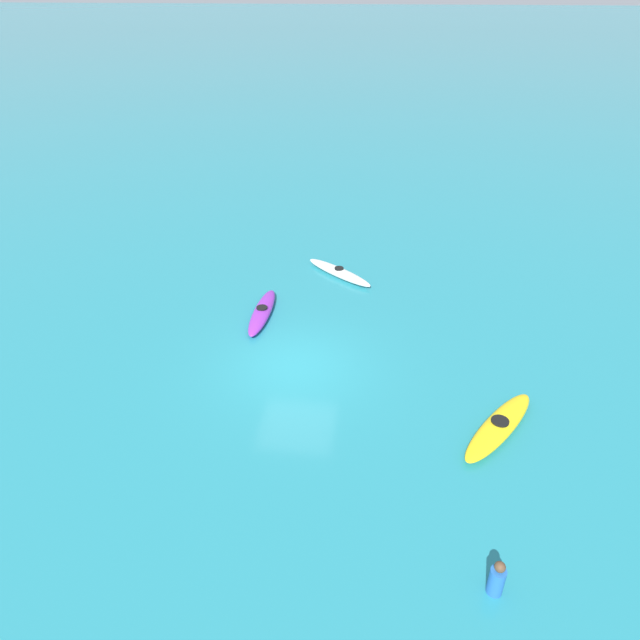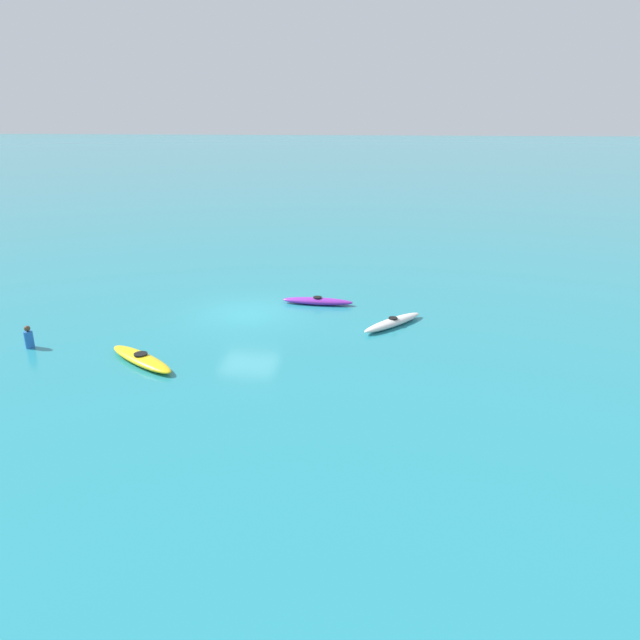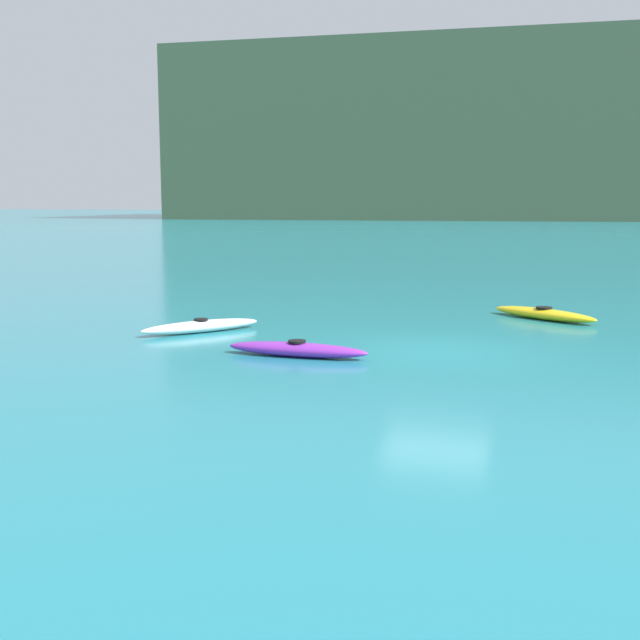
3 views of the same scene
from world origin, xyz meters
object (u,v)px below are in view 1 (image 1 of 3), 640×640
Objects in this scene: kayak_purple at (262,312)px; kayak_yellow at (499,426)px; kayak_white at (339,272)px; person_near_shore at (497,579)px.

kayak_purple is 9.18m from kayak_yellow.
kayak_white is 3.44× the size of person_near_shore.
kayak_yellow is (8.66, 5.21, 0.00)m from kayak_white.
person_near_shore is (13.45, 4.48, 0.22)m from kayak_white.
person_near_shore is at bearing 18.40° from kayak_white.
kayak_yellow is 3.80× the size of person_near_shore.
kayak_purple is at bearing -145.13° from person_near_shore.
kayak_purple is 12.06m from person_near_shore.
kayak_purple is at bearing -34.26° from kayak_white.
person_near_shore reaches higher than kayak_yellow.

